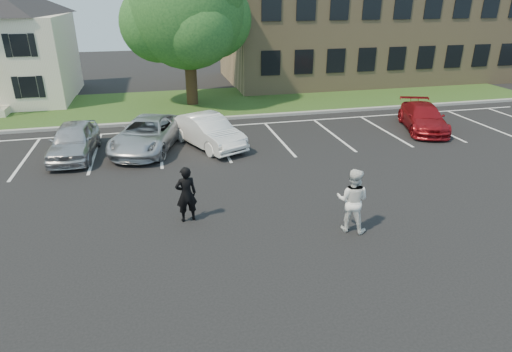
# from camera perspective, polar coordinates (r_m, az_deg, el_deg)

# --- Properties ---
(ground_plane) EXTENTS (90.00, 90.00, 0.00)m
(ground_plane) POSITION_cam_1_polar(r_m,az_deg,el_deg) (12.89, 1.04, -6.83)
(ground_plane) COLOR black
(ground_plane) RESTS_ON ground
(curb) EXTENTS (40.00, 0.30, 0.15)m
(curb) POSITION_cam_1_polar(r_m,az_deg,el_deg) (23.84, -6.19, 7.57)
(curb) COLOR gray
(curb) RESTS_ON ground
(grass_strip) EXTENTS (44.00, 8.00, 0.08)m
(grass_strip) POSITION_cam_1_polar(r_m,az_deg,el_deg) (27.70, -7.31, 9.65)
(grass_strip) COLOR #254515
(grass_strip) RESTS_ON ground
(stall_lines) EXTENTS (34.00, 5.36, 0.01)m
(stall_lines) POSITION_cam_1_polar(r_m,az_deg,el_deg) (21.20, -1.31, 5.51)
(stall_lines) COLOR silver
(stall_lines) RESTS_ON ground
(office_building) EXTENTS (22.40, 10.40, 8.30)m
(office_building) POSITION_cam_1_polar(r_m,az_deg,el_deg) (36.92, 14.52, 18.98)
(office_building) COLOR tan
(office_building) RESTS_ON ground
(tree) EXTENTS (7.80, 7.20, 8.80)m
(tree) POSITION_cam_1_polar(r_m,az_deg,el_deg) (26.77, -8.97, 20.60)
(tree) COLOR black
(tree) RESTS_ON ground
(man_black_suit) EXTENTS (0.70, 0.52, 1.77)m
(man_black_suit) POSITION_cam_1_polar(r_m,az_deg,el_deg) (13.03, -9.29, -2.42)
(man_black_suit) COLOR black
(man_black_suit) RESTS_ON ground
(man_white_shirt) EXTENTS (1.19, 1.13, 1.93)m
(man_white_shirt) POSITION_cam_1_polar(r_m,az_deg,el_deg) (12.62, 12.72, -3.17)
(man_white_shirt) COLOR white
(man_white_shirt) RESTS_ON ground
(car_silver_west) EXTENTS (1.91, 4.29, 1.43)m
(car_silver_west) POSITION_cam_1_polar(r_m,az_deg,el_deg) (19.73, -23.12, 4.42)
(car_silver_west) COLOR #BBBBC0
(car_silver_west) RESTS_ON ground
(car_silver_minivan) EXTENTS (3.79, 5.47, 1.39)m
(car_silver_minivan) POSITION_cam_1_polar(r_m,az_deg,el_deg) (19.64, -14.29, 5.44)
(car_silver_minivan) COLOR #BBBDC2
(car_silver_minivan) RESTS_ON ground
(car_white_sedan) EXTENTS (3.17, 4.56, 1.43)m
(car_white_sedan) POSITION_cam_1_polar(r_m,az_deg,el_deg) (19.50, -6.44, 5.96)
(car_white_sedan) COLOR white
(car_white_sedan) RESTS_ON ground
(car_red_compact) EXTENTS (3.09, 4.75, 1.28)m
(car_red_compact) POSITION_cam_1_polar(r_m,az_deg,el_deg) (23.45, 21.38, 7.27)
(car_red_compact) COLOR maroon
(car_red_compact) RESTS_ON ground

